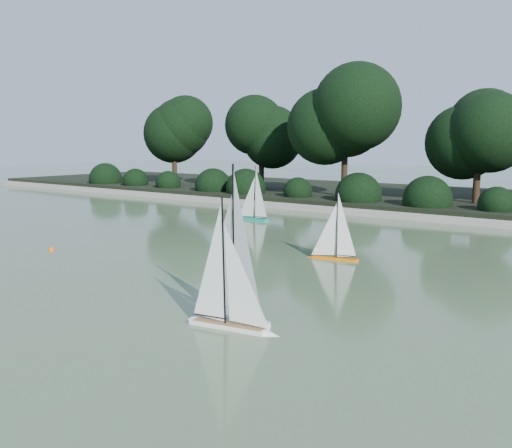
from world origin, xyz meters
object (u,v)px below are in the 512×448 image
object	(u,v)px
sailboat_teal	(251,211)
sailboat_orange	(331,248)
race_buoy	(51,250)
sailboat_white_b	(235,308)
sailboat_white_a	(226,290)

from	to	relation	value
sailboat_teal	sailboat_orange	bearing A→B (deg)	-36.69
race_buoy	sailboat_teal	bearing A→B (deg)	85.94
sailboat_teal	sailboat_white_b	bearing A→B (deg)	-53.22
sailboat_teal	race_buoy	xyz separation A→B (m)	(-0.40, -5.69, -0.24)
sailboat_white_b	sailboat_orange	distance (m)	4.08
sailboat_white_b	sailboat_teal	world-z (taller)	sailboat_white_b
sailboat_white_a	sailboat_orange	bearing A→B (deg)	99.96
sailboat_white_a	sailboat_teal	distance (m)	8.35
sailboat_orange	sailboat_teal	distance (m)	5.30
sailboat_white_b	race_buoy	size ratio (longest dim) A/B	12.33
sailboat_orange	sailboat_white_b	bearing A→B (deg)	-74.90
sailboat_white_a	race_buoy	world-z (taller)	sailboat_white_a
sailboat_orange	race_buoy	bearing A→B (deg)	-151.53
sailboat_white_b	race_buoy	world-z (taller)	sailboat_white_b
sailboat_orange	sailboat_teal	bearing A→B (deg)	143.31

